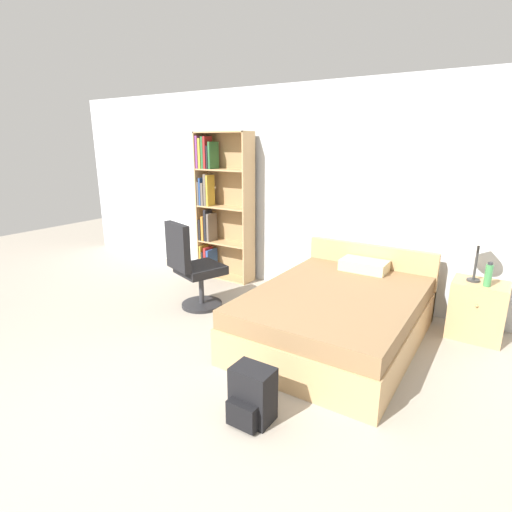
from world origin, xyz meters
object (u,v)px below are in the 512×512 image
object	(u,v)px
bed	(338,314)
table_lamp	(480,237)
backpack_black	(252,396)
water_bottle	(488,275)
bookshelf	(218,205)
office_chair	(193,269)
nightstand	(477,310)

from	to	relation	value
bed	table_lamp	bearing A→B (deg)	36.22
table_lamp	backpack_black	distance (m)	2.67
water_bottle	bookshelf	bearing A→B (deg)	176.49
water_bottle	office_chair	bearing A→B (deg)	-162.81
bookshelf	backpack_black	world-z (taller)	bookshelf
bookshelf	nightstand	xyz separation A→B (m)	(3.35, -0.11, -0.76)
backpack_black	water_bottle	bearing A→B (deg)	60.40
water_bottle	backpack_black	size ratio (longest dim) A/B	0.59
office_chair	table_lamp	size ratio (longest dim) A/B	1.93
bed	office_chair	size ratio (longest dim) A/B	1.96
office_chair	backpack_black	xyz separation A→B (m)	(1.67, -1.28, -0.30)
bookshelf	table_lamp	size ratio (longest dim) A/B	3.77
bed	nightstand	xyz separation A→B (m)	(1.15, 0.79, 0.02)
nightstand	table_lamp	bearing A→B (deg)	-177.10
bed	water_bottle	distance (m)	1.45
office_chair	water_bottle	xyz separation A→B (m)	(2.91, 0.90, 0.20)
table_lamp	water_bottle	bearing A→B (deg)	-37.38
bookshelf	office_chair	bearing A→B (deg)	-66.35
bookshelf	bed	distance (m)	2.50
bookshelf	water_bottle	xyz separation A→B (m)	(3.40, -0.21, -0.35)
bed	office_chair	xyz separation A→B (m)	(-1.71, -0.21, 0.22)
bed	backpack_black	size ratio (longest dim) A/B	5.08
bed	table_lamp	xyz separation A→B (m)	(1.07, 0.79, 0.77)
office_chair	bookshelf	bearing A→B (deg)	113.65
water_bottle	backpack_black	bearing A→B (deg)	-119.60
office_chair	backpack_black	world-z (taller)	office_chair
bed	office_chair	bearing A→B (deg)	-173.12
nightstand	backpack_black	distance (m)	2.57
nightstand	table_lamp	distance (m)	0.75
bed	bookshelf	bearing A→B (deg)	157.70
office_chair	nightstand	world-z (taller)	office_chair
bookshelf	table_lamp	bearing A→B (deg)	-2.00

